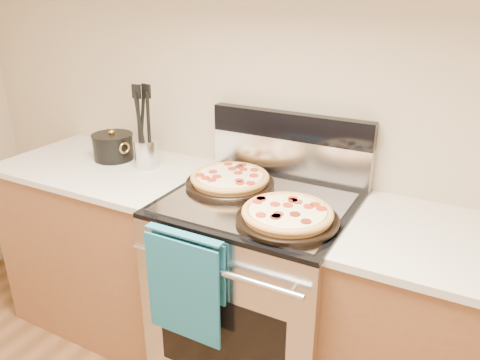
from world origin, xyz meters
The scene contains 15 objects.
wall_back centered at (0.00, 2.00, 1.35)m, with size 4.00×4.00×0.00m, color #C3AB8C.
range_body centered at (0.00, 1.65, 0.45)m, with size 0.76×0.68×0.90m, color #B7B7BC.
oven_window centered at (0.00, 1.31, 0.45)m, with size 0.56×0.01×0.40m, color black.
cooktop centered at (0.00, 1.65, 0.91)m, with size 0.76×0.68×0.02m, color black.
backsplash_lower centered at (0.00, 1.96, 1.01)m, with size 0.76×0.06×0.18m, color silver.
backsplash_upper centered at (0.00, 1.96, 1.16)m, with size 0.76×0.06×0.12m, color black.
oven_handle centered at (0.00, 1.27, 0.80)m, with size 0.03×0.03×0.70m, color silver.
dish_towel centered at (-0.12, 1.27, 0.70)m, with size 0.32×0.05×0.42m, color #175574, non-canonical shape.
foil_sheet centered at (0.00, 1.62, 0.92)m, with size 0.70×0.55×0.01m, color gray.
cabinet_left centered at (-0.88, 1.68, 0.44)m, with size 1.00×0.62×0.88m, color brown.
countertop_left centered at (-0.88, 1.68, 0.90)m, with size 1.02×0.64×0.03m, color beige.
pepperoni_pizza_back centered at (-0.18, 1.72, 0.95)m, with size 0.39×0.39×0.05m, color #B67037, non-canonical shape.
pepperoni_pizza_front centered at (0.18, 1.52, 0.95)m, with size 0.38×0.38×0.05m, color #B67037, non-canonical shape.
utensil_crock centered at (-0.67, 1.76, 0.98)m, with size 0.11×0.11×0.14m, color silver.
saucepan centered at (-0.90, 1.77, 0.97)m, with size 0.20×0.20×0.12m, color black.
Camera 1 is at (0.76, 0.07, 1.73)m, focal length 35.00 mm.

